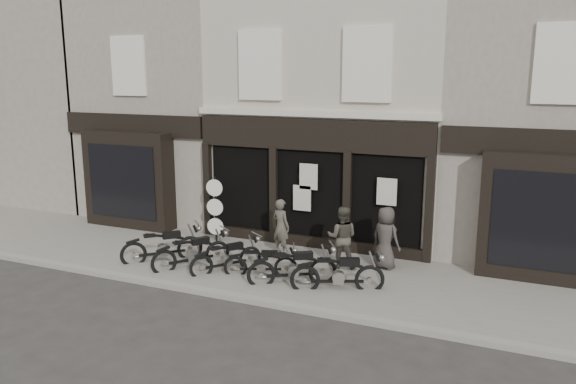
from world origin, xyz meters
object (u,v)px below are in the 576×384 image
at_px(motorcycle_4, 293,270).
at_px(motorcycle_5, 339,277).
at_px(man_centre, 342,237).
at_px(man_left, 281,227).
at_px(motorcycle_0, 163,249).
at_px(man_right, 386,238).
at_px(motorcycle_1, 192,255).
at_px(motorcycle_3, 262,265).
at_px(motorcycle_2, 227,260).
at_px(advert_sign_post, 216,212).

relative_size(motorcycle_4, motorcycle_5, 0.94).
bearing_deg(man_centre, man_left, -22.33).
height_order(motorcycle_0, man_left, man_left).
xyz_separation_m(man_left, man_right, (3.00, 0.02, 0.03)).
bearing_deg(motorcycle_1, man_left, -6.82).
bearing_deg(motorcycle_1, motorcycle_3, -49.29).
bearing_deg(motorcycle_3, motorcycle_4, -32.01).
distance_m(motorcycle_2, motorcycle_5, 3.10).
relative_size(motorcycle_0, motorcycle_5, 0.84).
bearing_deg(motorcycle_0, motorcycle_3, -44.22).
distance_m(motorcycle_1, man_centre, 4.02).
xyz_separation_m(motorcycle_4, man_left, (-1.18, 1.90, 0.49)).
height_order(motorcycle_5, advert_sign_post, advert_sign_post).
height_order(motorcycle_0, motorcycle_1, motorcycle_0).
relative_size(man_centre, advert_sign_post, 0.78).
xyz_separation_m(motorcycle_5, man_left, (-2.35, 1.89, 0.49)).
distance_m(motorcycle_1, motorcycle_3, 1.99).
bearing_deg(motorcycle_3, man_right, 10.53).
bearing_deg(man_left, motorcycle_2, 87.36).
bearing_deg(advert_sign_post, motorcycle_4, -43.03).
relative_size(motorcycle_0, motorcycle_2, 1.00).
bearing_deg(man_left, motorcycle_5, 161.39).
relative_size(man_left, man_centre, 0.97).
distance_m(man_right, advert_sign_post, 5.33).
xyz_separation_m(motorcycle_0, motorcycle_1, (1.03, -0.13, -0.01)).
xyz_separation_m(motorcycle_3, man_centre, (1.70, 1.35, 0.59)).
bearing_deg(man_right, motorcycle_3, 53.88).
height_order(motorcycle_0, man_right, man_right).
relative_size(motorcycle_4, man_left, 1.25).
height_order(motorcycle_4, man_centre, man_centre).
bearing_deg(man_right, man_centre, 41.97).
height_order(motorcycle_5, man_centre, man_centre).
distance_m(motorcycle_1, advert_sign_post, 2.35).
xyz_separation_m(motorcycle_5, man_centre, (-0.42, 1.51, 0.52)).
bearing_deg(man_centre, motorcycle_3, 27.06).
relative_size(motorcycle_1, motorcycle_5, 0.90).
distance_m(motorcycle_5, man_right, 2.08).
bearing_deg(man_left, motorcycle_3, 117.69).
bearing_deg(motorcycle_5, motorcycle_1, 156.67).
distance_m(motorcycle_0, motorcycle_5, 5.13).
xyz_separation_m(motorcycle_5, advert_sign_post, (-4.67, 2.20, 0.60)).
height_order(motorcycle_3, man_left, man_left).
distance_m(man_left, advert_sign_post, 2.34).
height_order(motorcycle_0, man_centre, man_centre).
height_order(motorcycle_4, motorcycle_5, motorcycle_5).
relative_size(man_right, advert_sign_post, 0.78).
distance_m(man_left, man_right, 3.00).
xyz_separation_m(motorcycle_1, motorcycle_3, (1.98, 0.16, -0.06)).
xyz_separation_m(motorcycle_3, motorcycle_5, (2.12, -0.16, 0.07)).
bearing_deg(man_right, motorcycle_0, 38.81).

